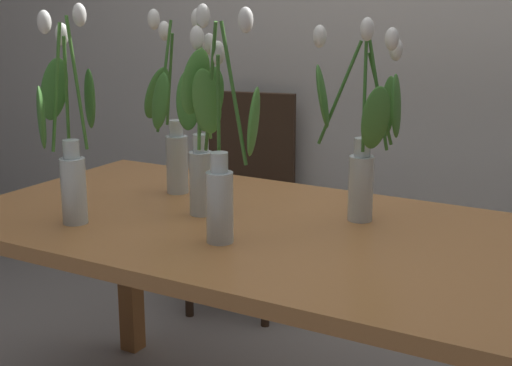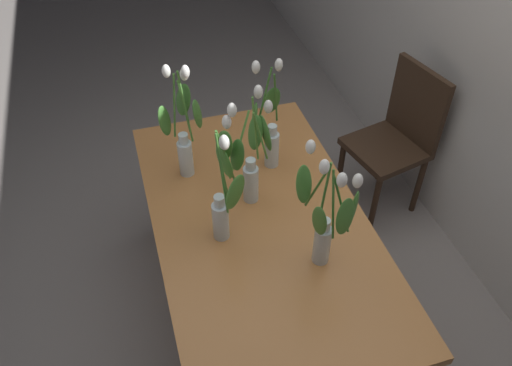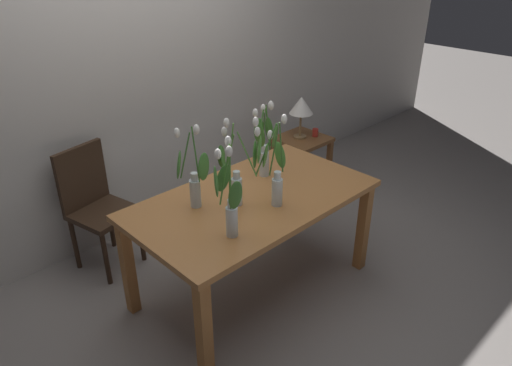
{
  "view_description": "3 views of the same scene",
  "coord_description": "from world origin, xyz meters",
  "px_view_note": "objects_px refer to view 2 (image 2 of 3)",
  "views": [
    {
      "loc": [
        0.98,
        -1.66,
        1.34
      ],
      "look_at": [
        0.08,
        -0.07,
        0.87
      ],
      "focal_mm": 51.63,
      "sensor_mm": 36.0,
      "label": 1
    },
    {
      "loc": [
        1.45,
        -0.45,
        2.39
      ],
      "look_at": [
        0.05,
        -0.03,
        1.02
      ],
      "focal_mm": 36.4,
      "sensor_mm": 36.0,
      "label": 2
    },
    {
      "loc": [
        -1.84,
        -1.93,
        2.23
      ],
      "look_at": [
        -0.05,
        -0.08,
        0.89
      ],
      "focal_mm": 33.1,
      "sensor_mm": 36.0,
      "label": 3
    }
  ],
  "objects_px": {
    "tulip_vase_1": "(184,135)",
    "tulip_vase_2": "(269,133)",
    "tulip_vase_4": "(326,222)",
    "dining_chair": "(398,134)",
    "dining_table": "(260,234)",
    "tulip_vase_0": "(252,163)",
    "tulip_vase_3": "(223,195)"
  },
  "relations": [
    {
      "from": "tulip_vase_1",
      "to": "dining_chair",
      "type": "height_order",
      "value": "tulip_vase_1"
    },
    {
      "from": "dining_table",
      "to": "tulip_vase_4",
      "type": "height_order",
      "value": "tulip_vase_4"
    },
    {
      "from": "dining_chair",
      "to": "dining_table",
      "type": "bearing_deg",
      "value": -59.37
    },
    {
      "from": "tulip_vase_1",
      "to": "tulip_vase_2",
      "type": "distance_m",
      "value": 0.39
    },
    {
      "from": "tulip_vase_2",
      "to": "tulip_vase_3",
      "type": "distance_m",
      "value": 0.49
    },
    {
      "from": "tulip_vase_0",
      "to": "tulip_vase_1",
      "type": "xyz_separation_m",
      "value": [
        -0.26,
        -0.24,
        0.0
      ]
    },
    {
      "from": "tulip_vase_1",
      "to": "tulip_vase_4",
      "type": "xyz_separation_m",
      "value": [
        0.68,
        0.41,
        0.01
      ]
    },
    {
      "from": "tulip_vase_2",
      "to": "dining_table",
      "type": "bearing_deg",
      "value": -23.41
    },
    {
      "from": "tulip_vase_0",
      "to": "dining_chair",
      "type": "relative_size",
      "value": 0.61
    },
    {
      "from": "tulip_vase_1",
      "to": "dining_chair",
      "type": "xyz_separation_m",
      "value": [
        -0.21,
        1.26,
        -0.43
      ]
    },
    {
      "from": "tulip_vase_3",
      "to": "tulip_vase_4",
      "type": "bearing_deg",
      "value": 52.34
    },
    {
      "from": "tulip_vase_4",
      "to": "tulip_vase_1",
      "type": "bearing_deg",
      "value": -149.29
    },
    {
      "from": "dining_table",
      "to": "dining_chair",
      "type": "height_order",
      "value": "dining_chair"
    },
    {
      "from": "tulip_vase_1",
      "to": "tulip_vase_2",
      "type": "relative_size",
      "value": 1.03
    },
    {
      "from": "tulip_vase_3",
      "to": "dining_chair",
      "type": "distance_m",
      "value": 1.42
    },
    {
      "from": "tulip_vase_3",
      "to": "dining_table",
      "type": "bearing_deg",
      "value": 98.58
    },
    {
      "from": "tulip_vase_2",
      "to": "dining_chair",
      "type": "height_order",
      "value": "tulip_vase_2"
    },
    {
      "from": "tulip_vase_0",
      "to": "dining_chair",
      "type": "height_order",
      "value": "tulip_vase_0"
    },
    {
      "from": "tulip_vase_2",
      "to": "tulip_vase_4",
      "type": "height_order",
      "value": "tulip_vase_2"
    },
    {
      "from": "dining_chair",
      "to": "tulip_vase_2",
      "type": "bearing_deg",
      "value": -73.57
    },
    {
      "from": "tulip_vase_1",
      "to": "dining_chair",
      "type": "distance_m",
      "value": 1.35
    },
    {
      "from": "dining_table",
      "to": "tulip_vase_0",
      "type": "xyz_separation_m",
      "value": [
        -0.14,
        0.01,
        0.3
      ]
    },
    {
      "from": "tulip_vase_4",
      "to": "dining_chair",
      "type": "bearing_deg",
      "value": 135.94
    },
    {
      "from": "dining_table",
      "to": "tulip_vase_0",
      "type": "bearing_deg",
      "value": 177.11
    },
    {
      "from": "tulip_vase_0",
      "to": "tulip_vase_2",
      "type": "bearing_deg",
      "value": 145.35
    },
    {
      "from": "dining_table",
      "to": "tulip_vase_0",
      "type": "relative_size",
      "value": 2.81
    },
    {
      "from": "dining_table",
      "to": "dining_chair",
      "type": "bearing_deg",
      "value": 120.63
    },
    {
      "from": "tulip_vase_0",
      "to": "tulip_vase_1",
      "type": "height_order",
      "value": "tulip_vase_1"
    },
    {
      "from": "tulip_vase_0",
      "to": "dining_chair",
      "type": "xyz_separation_m",
      "value": [
        -0.47,
        1.02,
        -0.43
      ]
    },
    {
      "from": "tulip_vase_2",
      "to": "tulip_vase_3",
      "type": "height_order",
      "value": "tulip_vase_3"
    },
    {
      "from": "tulip_vase_0",
      "to": "tulip_vase_3",
      "type": "xyz_separation_m",
      "value": [
        0.17,
        -0.17,
        0.01
      ]
    },
    {
      "from": "dining_table",
      "to": "tulip_vase_2",
      "type": "xyz_separation_m",
      "value": [
        -0.35,
        0.15,
        0.27
      ]
    }
  ]
}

